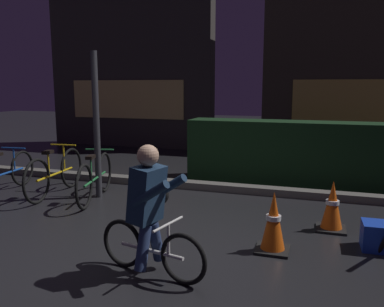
# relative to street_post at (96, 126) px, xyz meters

# --- Properties ---
(ground_plane) EXTENTS (40.00, 40.00, 0.00)m
(ground_plane) POSITION_rel_street_post_xyz_m (1.58, -1.20, -1.15)
(ground_plane) COLOR black
(sidewalk_curb) EXTENTS (12.00, 0.24, 0.12)m
(sidewalk_curb) POSITION_rel_street_post_xyz_m (1.58, 1.00, -1.09)
(sidewalk_curb) COLOR #56544F
(sidewalk_curb) RESTS_ON ground
(hedge_row) EXTENTS (4.80, 0.70, 1.15)m
(hedge_row) POSITION_rel_street_post_xyz_m (3.38, 1.90, -0.58)
(hedge_row) COLOR black
(hedge_row) RESTS_ON ground
(storefront_left) EXTENTS (5.02, 0.54, 4.62)m
(storefront_left) POSITION_rel_street_post_xyz_m (-2.07, 5.30, 1.14)
(storefront_left) COLOR #383330
(storefront_left) RESTS_ON ground
(storefront_right) EXTENTS (5.51, 0.54, 4.85)m
(storefront_right) POSITION_rel_street_post_xyz_m (4.50, 6.00, 1.26)
(storefront_right) COLOR #42382D
(storefront_right) RESTS_ON ground
(street_post) EXTENTS (0.10, 0.10, 2.30)m
(street_post) POSITION_rel_street_post_xyz_m (0.00, 0.00, 0.00)
(street_post) COLOR #2D2D33
(street_post) RESTS_ON ground
(parked_bike_leftmost) EXTENTS (0.46, 1.57, 0.72)m
(parked_bike_leftmost) POSITION_rel_street_post_xyz_m (-1.66, -0.22, -0.82)
(parked_bike_leftmost) COLOR black
(parked_bike_leftmost) RESTS_ON ground
(parked_bike_left_mid) EXTENTS (0.46, 1.74, 0.80)m
(parked_bike_left_mid) POSITION_rel_street_post_xyz_m (-0.74, -0.10, -0.79)
(parked_bike_left_mid) COLOR black
(parked_bike_left_mid) RESTS_ON ground
(parked_bike_center_left) EXTENTS (0.51, 1.64, 0.77)m
(parked_bike_center_left) POSITION_rel_street_post_xyz_m (0.04, -0.16, -0.80)
(parked_bike_center_left) COLOR black
(parked_bike_center_left) RESTS_ON ground
(traffic_cone_near) EXTENTS (0.36, 0.36, 0.66)m
(traffic_cone_near) POSITION_rel_street_post_xyz_m (2.93, -1.30, -0.83)
(traffic_cone_near) COLOR black
(traffic_cone_near) RESTS_ON ground
(traffic_cone_far) EXTENTS (0.36, 0.36, 0.62)m
(traffic_cone_far) POSITION_rel_street_post_xyz_m (3.54, -0.42, -0.85)
(traffic_cone_far) COLOR black
(traffic_cone_far) RESTS_ON ground
(blue_crate) EXTENTS (0.45, 0.33, 0.30)m
(blue_crate) POSITION_rel_street_post_xyz_m (4.07, -0.90, -1.00)
(blue_crate) COLOR #193DB7
(blue_crate) RESTS_ON ground
(cyclist) EXTENTS (1.17, 0.60, 1.25)m
(cyclist) POSITION_rel_street_post_xyz_m (1.89, -2.19, -0.52)
(cyclist) COLOR black
(cyclist) RESTS_ON ground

